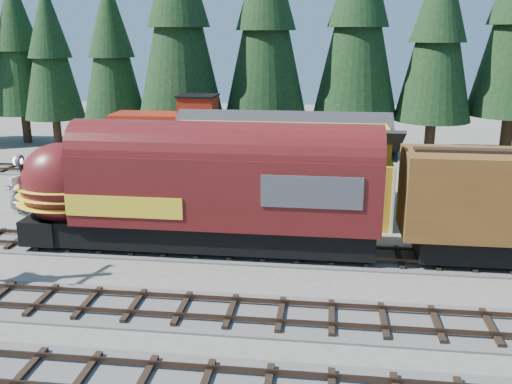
# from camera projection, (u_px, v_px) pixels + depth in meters

# --- Properties ---
(ground) EXTENTS (120.00, 120.00, 0.00)m
(ground) POSITION_uv_depth(u_px,v_px,m) (254.00, 291.00, 22.36)
(ground) COLOR #6B665B
(ground) RESTS_ON ground
(track_siding) EXTENTS (68.00, 3.20, 0.33)m
(track_siding) POSITION_uv_depth(u_px,v_px,m) (492.00, 263.00, 24.96)
(track_siding) COLOR #4C4947
(track_siding) RESTS_ON ground
(track_spur) EXTENTS (32.00, 3.20, 0.33)m
(track_spur) POSITION_uv_depth(u_px,v_px,m) (148.00, 173.00, 40.75)
(track_spur) COLOR #4C4947
(track_spur) RESTS_ON ground
(depot) EXTENTS (12.80, 7.00, 5.30)m
(depot) POSITION_uv_depth(u_px,v_px,m) (279.00, 160.00, 31.59)
(depot) COLOR gold
(depot) RESTS_ON ground
(conifer_backdrop) EXTENTS (79.70, 23.10, 16.48)m
(conifer_backdrop) POSITION_uv_depth(u_px,v_px,m) (384.00, 26.00, 42.64)
(conifer_backdrop) COLOR black
(conifer_backdrop) RESTS_ON ground
(locomotive) EXTENTS (16.90, 3.36, 4.59)m
(locomotive) POSITION_uv_depth(u_px,v_px,m) (187.00, 195.00, 25.89)
(locomotive) COLOR black
(locomotive) RESTS_ON ground
(caboose) EXTENTS (10.07, 2.92, 5.24)m
(caboose) POSITION_uv_depth(u_px,v_px,m) (186.00, 139.00, 39.71)
(caboose) COLOR black
(caboose) RESTS_ON ground
(pickup_truck_a) EXTENTS (6.96, 3.77, 1.85)m
(pickup_truck_a) POSITION_uv_depth(u_px,v_px,m) (142.00, 194.00, 32.47)
(pickup_truck_a) COLOR black
(pickup_truck_a) RESTS_ON ground
(pickup_truck_b) EXTENTS (5.91, 2.87, 1.66)m
(pickup_truck_b) POSITION_uv_depth(u_px,v_px,m) (62.00, 199.00, 31.84)
(pickup_truck_b) COLOR #989B9F
(pickup_truck_b) RESTS_ON ground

